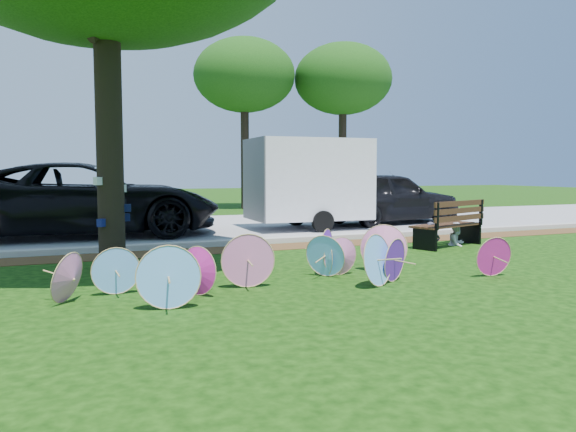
% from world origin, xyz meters
% --- Properties ---
extents(ground, '(90.00, 90.00, 0.00)m').
position_xyz_m(ground, '(0.00, 0.00, 0.00)').
color(ground, black).
rests_on(ground, ground).
extents(mulch_strip, '(90.00, 1.00, 0.01)m').
position_xyz_m(mulch_strip, '(0.00, 4.50, 0.01)').
color(mulch_strip, '#472D16').
rests_on(mulch_strip, ground).
extents(curb, '(90.00, 0.30, 0.12)m').
position_xyz_m(curb, '(0.00, 5.20, 0.06)').
color(curb, '#B7B5AD').
rests_on(curb, ground).
extents(street, '(90.00, 8.00, 0.01)m').
position_xyz_m(street, '(0.00, 9.35, 0.01)').
color(street, gray).
rests_on(street, ground).
extents(parasol_pile, '(6.87, 2.36, 0.80)m').
position_xyz_m(parasol_pile, '(0.05, 0.66, 0.36)').
color(parasol_pile, pink).
rests_on(parasol_pile, ground).
extents(black_van, '(6.97, 3.60, 1.88)m').
position_xyz_m(black_van, '(-2.50, 8.26, 0.94)').
color(black_van, black).
rests_on(black_van, ground).
extents(dark_pickup, '(5.06, 2.55, 1.65)m').
position_xyz_m(dark_pickup, '(6.49, 8.26, 0.83)').
color(dark_pickup, black).
rests_on(dark_pickup, ground).
extents(cargo_trailer, '(3.34, 2.20, 2.88)m').
position_xyz_m(cargo_trailer, '(3.53, 7.76, 1.44)').
color(cargo_trailer, white).
rests_on(cargo_trailer, ground).
extents(park_bench, '(2.08, 1.33, 1.01)m').
position_xyz_m(park_bench, '(4.79, 3.18, 0.51)').
color(park_bench, black).
rests_on(park_bench, ground).
extents(person_left, '(0.46, 0.38, 1.07)m').
position_xyz_m(person_left, '(4.44, 3.23, 0.53)').
color(person_left, '#3C3E52').
rests_on(person_left, ground).
extents(person_right, '(0.59, 0.52, 1.00)m').
position_xyz_m(person_right, '(5.14, 3.23, 0.50)').
color(person_right, silver).
rests_on(person_right, ground).
extents(bg_trees, '(22.46, 5.84, 7.40)m').
position_xyz_m(bg_trees, '(1.43, 15.87, 5.77)').
color(bg_trees, black).
rests_on(bg_trees, ground).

